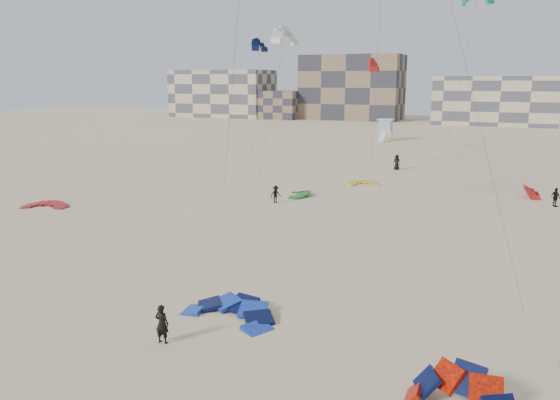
% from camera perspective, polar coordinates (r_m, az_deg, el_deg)
% --- Properties ---
extents(ground, '(320.00, 320.00, 0.00)m').
position_cam_1_polar(ground, '(26.96, -10.03, -12.01)').
color(ground, beige).
rests_on(ground, ground).
extents(kite_ground_blue, '(5.18, 5.38, 2.01)m').
position_cam_1_polar(kite_ground_blue, '(26.81, -5.20, -12.00)').
color(kite_ground_blue, blue).
rests_on(kite_ground_blue, ground).
extents(kite_ground_red, '(4.77, 4.93, 0.90)m').
position_cam_1_polar(kite_ground_red, '(53.00, -23.25, -0.65)').
color(kite_ground_red, '#B4211C').
rests_on(kite_ground_red, ground).
extents(kite_ground_green, '(4.27, 4.11, 1.57)m').
position_cam_1_polar(kite_ground_green, '(53.48, 1.93, 0.48)').
color(kite_ground_green, '#217A27').
rests_on(kite_ground_green, ground).
extents(kite_ground_red_far, '(3.09, 2.96, 2.96)m').
position_cam_1_polar(kite_ground_red_far, '(58.13, 24.83, 0.29)').
color(kite_ground_red_far, '#B4211C').
rests_on(kite_ground_red_far, ground).
extents(kite_ground_yellow, '(4.42, 4.47, 0.57)m').
position_cam_1_polar(kite_ground_yellow, '(59.91, 8.60, 1.64)').
color(kite_ground_yellow, yellow).
rests_on(kite_ground_yellow, ground).
extents(kitesurfer_main, '(0.66, 0.46, 1.75)m').
position_cam_1_polar(kitesurfer_main, '(24.42, -12.24, -12.54)').
color(kitesurfer_main, black).
rests_on(kitesurfer_main, ground).
extents(kitesurfer_c, '(1.12, 1.18, 1.60)m').
position_cam_1_polar(kitesurfer_c, '(50.09, -0.46, 0.60)').
color(kitesurfer_c, black).
rests_on(kitesurfer_c, ground).
extents(kitesurfer_d, '(0.96, 1.04, 1.71)m').
position_cam_1_polar(kitesurfer_d, '(54.41, 26.85, 0.25)').
color(kitesurfer_d, black).
rests_on(kitesurfer_d, ground).
extents(kitesurfer_e, '(1.00, 0.73, 1.90)m').
position_cam_1_polar(kitesurfer_e, '(70.40, 12.11, 3.88)').
color(kitesurfer_e, black).
rests_on(kitesurfer_e, ground).
extents(kite_fly_grey, '(4.47, 8.03, 15.89)m').
position_cam_1_polar(kite_fly_grey, '(62.55, 0.49, 16.57)').
color(kite_fly_grey, white).
rests_on(kite_fly_grey, ground).
extents(kite_fly_navy, '(3.34, 5.78, 15.77)m').
position_cam_1_polar(kite_fly_navy, '(74.86, -2.20, 15.75)').
color(kite_fly_navy, '#060E37').
rests_on(kite_fly_navy, ground).
extents(kite_fly_red, '(4.24, 4.17, 13.39)m').
position_cam_1_polar(kite_fly_red, '(81.61, 9.75, 13.58)').
color(kite_fly_red, '#B4211C').
rests_on(kite_fly_red, ground).
extents(lifeguard_tower_far, '(2.88, 5.46, 3.99)m').
position_cam_1_polar(lifeguard_tower_far, '(104.26, 10.94, 7.20)').
color(lifeguard_tower_far, white).
rests_on(lifeguard_tower_far, ground).
extents(condo_west_a, '(30.00, 15.00, 14.00)m').
position_cam_1_polar(condo_west_a, '(172.18, -6.02, 11.00)').
color(condo_west_a, '#C9B893').
rests_on(condo_west_a, ground).
extents(condo_west_b, '(28.00, 14.00, 18.00)m').
position_cam_1_polar(condo_west_b, '(160.48, 7.54, 11.58)').
color(condo_west_b, '#83684F').
rests_on(condo_west_b, ground).
extents(condo_mid, '(32.00, 16.00, 12.00)m').
position_cam_1_polar(condo_mid, '(150.52, 22.09, 9.60)').
color(condo_mid, '#C9B893').
rests_on(condo_mid, ground).
extents(condo_fill_left, '(12.00, 10.00, 8.00)m').
position_cam_1_polar(condo_fill_left, '(161.65, -0.04, 9.92)').
color(condo_fill_left, '#83684F').
rests_on(condo_fill_left, ground).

